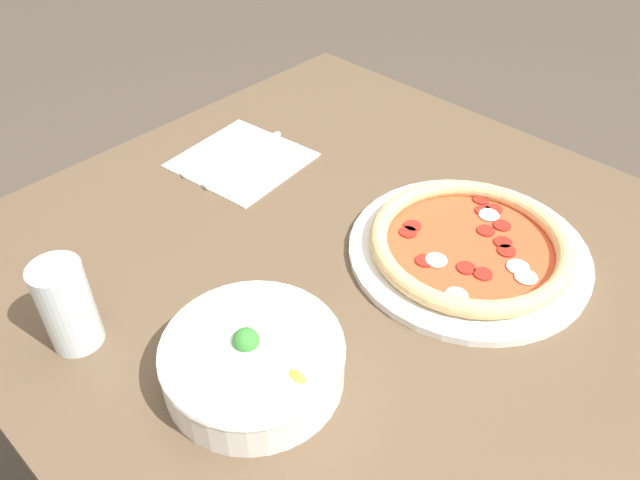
{
  "coord_description": "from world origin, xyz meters",
  "views": [
    {
      "loc": [
        -0.35,
        0.52,
        1.36
      ],
      "look_at": [
        0.12,
        0.02,
        0.77
      ],
      "focal_mm": 35.0,
      "sensor_mm": 36.0,
      "label": 1
    }
  ],
  "objects_px": {
    "knife": "(237,151)",
    "glass": "(67,306)",
    "bowl": "(253,359)",
    "pizza": "(469,246)",
    "fork": "(254,164)"
  },
  "relations": [
    {
      "from": "knife",
      "to": "glass",
      "type": "xyz_separation_m",
      "value": [
        -0.18,
        0.42,
        0.06
      ]
    },
    {
      "from": "fork",
      "to": "glass",
      "type": "relative_size",
      "value": 1.61
    },
    {
      "from": "bowl",
      "to": "glass",
      "type": "relative_size",
      "value": 1.76
    },
    {
      "from": "glass",
      "to": "pizza",
      "type": "bearing_deg",
      "value": -119.39
    },
    {
      "from": "glass",
      "to": "fork",
      "type": "bearing_deg",
      "value": -72.47
    },
    {
      "from": "pizza",
      "to": "glass",
      "type": "height_order",
      "value": "glass"
    },
    {
      "from": "fork",
      "to": "knife",
      "type": "bearing_deg",
      "value": -91.11
    },
    {
      "from": "fork",
      "to": "glass",
      "type": "height_order",
      "value": "glass"
    },
    {
      "from": "fork",
      "to": "knife",
      "type": "relative_size",
      "value": 0.95
    },
    {
      "from": "pizza",
      "to": "fork",
      "type": "relative_size",
      "value": 1.75
    },
    {
      "from": "pizza",
      "to": "fork",
      "type": "xyz_separation_m",
      "value": [
        0.4,
        0.06,
        -0.01
      ]
    },
    {
      "from": "fork",
      "to": "glass",
      "type": "distance_m",
      "value": 0.44
    },
    {
      "from": "fork",
      "to": "glass",
      "type": "bearing_deg",
      "value": 23.79
    },
    {
      "from": "knife",
      "to": "glass",
      "type": "relative_size",
      "value": 1.7
    },
    {
      "from": "pizza",
      "to": "glass",
      "type": "bearing_deg",
      "value": 60.61
    }
  ]
}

